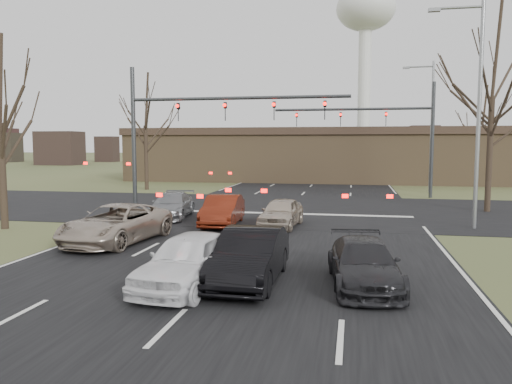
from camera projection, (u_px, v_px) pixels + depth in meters
ground at (219, 277)px, 14.12m from camera, size 360.00×360.00×0.00m
road_main at (328, 169)px, 72.73m from camera, size 14.00×300.00×0.02m
road_cross at (288, 209)px, 28.77m from camera, size 200.00×14.00×0.02m
building at (337, 155)px, 50.60m from camera, size 42.40×10.40×5.30m
water_tower at (366, 18)px, 126.74m from camera, size 15.00×15.00×44.50m
mast_arm_near at (189, 120)px, 27.33m from camera, size 12.12×0.24×8.00m
mast_arm_far at (391, 126)px, 34.92m from camera, size 11.12×0.24×8.00m
streetlight_right_near at (475, 102)px, 21.66m from camera, size 2.34×0.25×10.00m
streetlight_right_far at (429, 120)px, 38.17m from camera, size 2.34×0.25×10.00m
tree_right_near at (494, 48)px, 26.78m from camera, size 6.90×6.90×11.50m
tree_left_far at (145, 99)px, 40.32m from camera, size 5.70×5.70×9.50m
tree_right_far at (483, 108)px, 44.76m from camera, size 5.40×5.40×9.00m
car_silver_suv at (116, 224)px, 18.95m from camera, size 3.00×5.49×1.46m
car_white_sedan at (189, 260)px, 13.06m from camera, size 2.22×4.46×1.46m
car_black_hatch at (250, 256)px, 13.51m from camera, size 1.56×4.44×1.46m
car_charcoal_sedan at (364, 264)px, 13.16m from camera, size 2.18×4.39×1.23m
car_grey_ahead at (172, 205)px, 25.34m from camera, size 2.33×4.58×1.27m
car_red_ahead at (223, 210)px, 23.00m from camera, size 1.79×4.33×1.40m
car_silver_ahead at (281, 213)px, 22.57m from camera, size 1.88×3.98×1.32m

